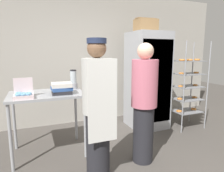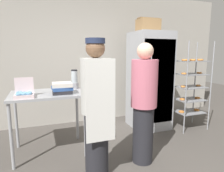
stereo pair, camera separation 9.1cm
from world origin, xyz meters
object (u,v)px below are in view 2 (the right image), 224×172
(person_baker, at_px, (96,108))
(person_customer, at_px, (144,103))
(refrigerator, at_px, (149,81))
(baking_rack, at_px, (191,86))
(donut_box, at_px, (24,94))
(binder_stack, at_px, (62,88))
(cardboard_storage_box, at_px, (148,25))
(blender_pitcher, at_px, (74,80))

(person_baker, xyz_separation_m, person_customer, (0.69, 0.09, -0.04))
(refrigerator, distance_m, baking_rack, 0.82)
(donut_box, bearing_deg, binder_stack, 12.35)
(donut_box, relative_size, binder_stack, 0.89)
(donut_box, height_order, binder_stack, donut_box)
(donut_box, xyz_separation_m, binder_stack, (0.50, 0.11, 0.03))
(binder_stack, distance_m, person_customer, 1.19)
(binder_stack, bearing_deg, refrigerator, 17.30)
(refrigerator, bearing_deg, cardboard_storage_box, 94.66)
(refrigerator, relative_size, blender_pitcher, 6.13)
(blender_pitcher, bearing_deg, binder_stack, -126.15)
(refrigerator, bearing_deg, person_baker, -139.45)
(person_customer, bearing_deg, cardboard_storage_box, 58.89)
(refrigerator, relative_size, person_baker, 1.14)
(refrigerator, distance_m, person_baker, 1.92)
(baking_rack, xyz_separation_m, donut_box, (-3.01, -0.31, 0.12))
(person_baker, bearing_deg, blender_pitcher, 94.55)
(binder_stack, xyz_separation_m, cardboard_storage_box, (1.77, 0.66, 1.03))
(baking_rack, bearing_deg, refrigerator, 153.92)
(baking_rack, height_order, blender_pitcher, baking_rack)
(baking_rack, distance_m, binder_stack, 2.52)
(refrigerator, height_order, person_customer, refrigerator)
(donut_box, bearing_deg, blender_pitcher, 30.36)
(refrigerator, height_order, donut_box, refrigerator)
(person_customer, bearing_deg, refrigerator, 56.42)
(cardboard_storage_box, xyz_separation_m, person_baker, (-1.45, -1.35, -1.17))
(refrigerator, height_order, person_baker, refrigerator)
(baking_rack, height_order, person_customer, baking_rack)
(blender_pitcher, height_order, binder_stack, blender_pitcher)
(blender_pitcher, bearing_deg, cardboard_storage_box, 12.28)
(baking_rack, bearing_deg, cardboard_storage_box, 148.09)
(refrigerator, xyz_separation_m, binder_stack, (-1.78, -0.55, 0.06))
(baking_rack, xyz_separation_m, blender_pitcher, (-2.27, 0.13, 0.21))
(baking_rack, xyz_separation_m, person_customer, (-1.50, -0.80, -0.02))
(person_customer, bearing_deg, baking_rack, 28.15)
(refrigerator, xyz_separation_m, blender_pitcher, (-1.54, -0.23, 0.12))
(donut_box, height_order, blender_pitcher, blender_pitcher)
(blender_pitcher, distance_m, person_baker, 1.04)
(donut_box, relative_size, person_customer, 0.16)
(baking_rack, bearing_deg, person_baker, -157.82)
(refrigerator, bearing_deg, donut_box, -163.77)
(baking_rack, bearing_deg, binder_stack, -175.52)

